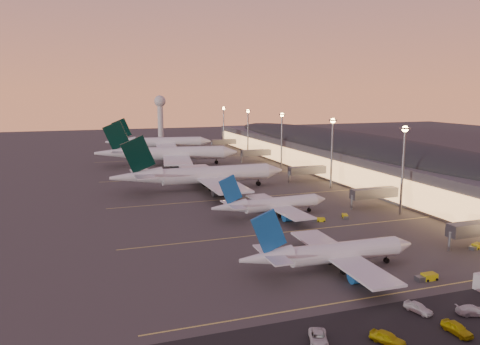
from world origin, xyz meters
name	(u,v)px	position (x,y,z in m)	size (l,w,h in m)	color
ground	(288,226)	(0.00, 0.00, 0.00)	(700.00, 700.00, 0.00)	#3C3A37
airliner_narrow_south	(330,253)	(-5.28, -31.45, 3.53)	(38.11, 33.97, 13.65)	silver
airliner_narrow_north	(271,205)	(-0.24, 10.83, 3.36)	(36.33, 32.48, 12.98)	silver
airliner_wide_near	(201,175)	(-10.12, 53.05, 5.32)	(64.42, 58.42, 20.68)	silver
airliner_wide_mid	(168,154)	(-11.17, 114.41, 5.66)	(68.53, 63.15, 21.97)	silver
airliner_wide_far	(159,142)	(-5.78, 171.28, 5.18)	(62.79, 57.73, 20.10)	silver
terminal_building	(345,151)	(61.84, 72.47, 8.78)	(56.35, 255.00, 17.46)	#49494E
light_masts	(302,135)	(36.00, 65.00, 17.55)	(2.20, 217.20, 25.90)	gray
radar_tower	(160,109)	(10.00, 260.00, 21.87)	(9.00, 9.00, 32.50)	silver
service_lane	(439,322)	(0.00, -56.00, 0.01)	(260.00, 16.00, 0.01)	black
lane_markings	(239,195)	(0.00, 40.00, 0.01)	(90.00, 180.36, 0.00)	#D8C659
baggage_tug_a	(427,277)	(9.66, -41.95, 0.58)	(4.27, 1.98, 1.26)	#C0B20C
baggage_tug_b	(476,246)	(32.94, -30.91, 0.52)	(4.07, 2.60, 1.13)	#C0B20C
baggage_tug_c	(319,220)	(9.98, 1.09, 0.47)	(3.67, 2.27, 1.02)	#C0B20C
baggage_tug_d	(345,216)	(18.70, 1.82, 0.47)	(2.59, 3.73, 1.04)	#C0B20C
service_van_a	(318,338)	(-20.87, -55.35, 0.76)	(2.51, 5.44, 1.51)	silver
service_van_b	(388,338)	(-11.61, -58.70, 0.87)	(2.05, 5.09, 1.73)	#C0B20C
service_van_c	(418,308)	(-0.95, -52.25, 0.82)	(1.93, 4.79, 1.63)	silver
service_van_d	(457,328)	(-0.17, -59.75, 0.85)	(2.01, 4.99, 1.70)	#C0B20C
service_van_e	(473,310)	(6.81, -55.87, 0.77)	(2.16, 5.31, 1.54)	silver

